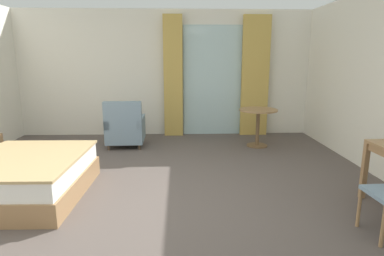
% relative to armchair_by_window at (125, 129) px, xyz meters
% --- Properties ---
extents(ground, '(6.93, 7.85, 0.10)m').
position_rel_armchair_by_window_xyz_m(ground, '(0.74, -2.61, -0.40)').
color(ground, '#564C47').
extents(wall_back, '(6.53, 0.12, 2.69)m').
position_rel_armchair_by_window_xyz_m(wall_back, '(0.74, 1.06, 0.99)').
color(wall_back, white).
rests_on(wall_back, ground).
extents(balcony_glass_door, '(1.33, 0.02, 2.36)m').
position_rel_armchair_by_window_xyz_m(balcony_glass_door, '(1.80, 0.98, 0.83)').
color(balcony_glass_door, silver).
rests_on(balcony_glass_door, ground).
extents(curtain_panel_left, '(0.41, 0.10, 2.56)m').
position_rel_armchair_by_window_xyz_m(curtain_panel_left, '(0.91, 0.88, 0.93)').
color(curtain_panel_left, tan).
rests_on(curtain_panel_left, ground).
extents(curtain_panel_right, '(0.59, 0.10, 2.56)m').
position_rel_armchair_by_window_xyz_m(curtain_panel_right, '(2.68, 0.88, 0.93)').
color(curtain_panel_right, tan).
rests_on(curtain_panel_right, ground).
extents(armchair_by_window, '(0.70, 0.79, 0.91)m').
position_rel_armchair_by_window_xyz_m(armchair_by_window, '(0.00, 0.00, 0.00)').
color(armchair_by_window, gray).
rests_on(armchair_by_window, ground).
extents(round_cafe_table, '(0.72, 0.72, 0.73)m').
position_rel_armchair_by_window_xyz_m(round_cafe_table, '(2.55, -0.09, 0.19)').
color(round_cafe_table, '#9E754C').
rests_on(round_cafe_table, ground).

